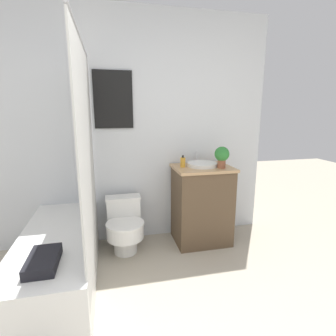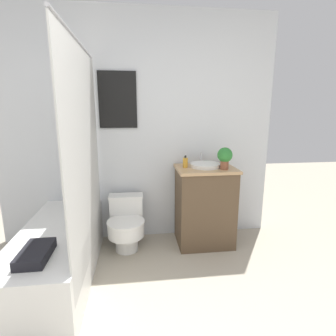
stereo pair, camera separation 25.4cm
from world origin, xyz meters
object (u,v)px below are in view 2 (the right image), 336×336
sink (205,165)px  soap_bottle (185,162)px  toilet (126,223)px  potted_plant (225,156)px

sink → soap_bottle: (-0.22, 0.00, 0.03)m
toilet → soap_bottle: 0.91m
sink → potted_plant: 0.24m
toilet → sink: sink is taller
soap_bottle → toilet: bearing=-176.5°
soap_bottle → potted_plant: (0.38, -0.14, 0.08)m
toilet → sink: (0.86, 0.03, 0.61)m
sink → toilet: bearing=-177.7°
toilet → sink: bearing=2.3°
sink → potted_plant: bearing=-38.3°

